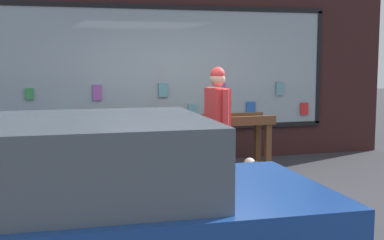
{
  "coord_description": "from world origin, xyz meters",
  "views": [
    {
      "loc": [
        -2.13,
        -6.72,
        1.85
      ],
      "look_at": [
        0.11,
        0.89,
        0.91
      ],
      "focal_mm": 50.0,
      "sensor_mm": 36.0,
      "label": 1
    }
  ],
  "objects_px": {
    "small_dog": "(254,168)",
    "parked_car": "(41,213)",
    "person_browsing": "(217,116)",
    "display_table_main": "(181,128)"
  },
  "relations": [
    {
      "from": "person_browsing",
      "to": "small_dog",
      "type": "xyz_separation_m",
      "value": [
        0.53,
        -0.13,
        -0.76
      ]
    },
    {
      "from": "small_dog",
      "to": "parked_car",
      "type": "distance_m",
      "value": 4.43
    },
    {
      "from": "small_dog",
      "to": "parked_car",
      "type": "bearing_deg",
      "value": 134.16
    },
    {
      "from": "small_dog",
      "to": "person_browsing",
      "type": "bearing_deg",
      "value": 73.87
    },
    {
      "from": "small_dog",
      "to": "parked_car",
      "type": "xyz_separation_m",
      "value": [
        -3.02,
        -3.21,
        0.5
      ]
    },
    {
      "from": "display_table_main",
      "to": "small_dog",
      "type": "bearing_deg",
      "value": -39.26
    },
    {
      "from": "display_table_main",
      "to": "person_browsing",
      "type": "distance_m",
      "value": 0.75
    },
    {
      "from": "small_dog",
      "to": "parked_car",
      "type": "relative_size",
      "value": 0.12
    },
    {
      "from": "person_browsing",
      "to": "small_dog",
      "type": "height_order",
      "value": "person_browsing"
    },
    {
      "from": "person_browsing",
      "to": "parked_car",
      "type": "xyz_separation_m",
      "value": [
        -2.49,
        -3.34,
        -0.26
      ]
    }
  ]
}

